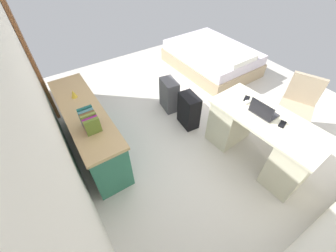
{
  "coord_description": "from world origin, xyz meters",
  "views": [
    {
      "loc": [
        -2.09,
        1.95,
        2.55
      ],
      "look_at": [
        -0.45,
        0.88,
        0.6
      ],
      "focal_mm": 23.11,
      "sensor_mm": 36.0,
      "label": 1
    }
  ],
  "objects_px": {
    "laptop": "(263,111)",
    "computer_mouse": "(247,102)",
    "suitcase_black": "(189,111)",
    "suitcase_spare_grey": "(169,95)",
    "credenza": "(90,130)",
    "cell_phone_by_mouse": "(247,99)",
    "cell_phone_near_laptop": "(282,124)",
    "office_chair": "(294,110)",
    "bed": "(212,58)",
    "figurine_small": "(73,94)",
    "desk": "(260,138)"
  },
  "relations": [
    {
      "from": "suitcase_spare_grey",
      "to": "computer_mouse",
      "type": "height_order",
      "value": "computer_mouse"
    },
    {
      "from": "office_chair",
      "to": "credenza",
      "type": "height_order",
      "value": "office_chair"
    },
    {
      "from": "bed",
      "to": "cell_phone_near_laptop",
      "type": "height_order",
      "value": "cell_phone_near_laptop"
    },
    {
      "from": "desk",
      "to": "laptop",
      "type": "distance_m",
      "value": 0.42
    },
    {
      "from": "credenza",
      "to": "computer_mouse",
      "type": "height_order",
      "value": "computer_mouse"
    },
    {
      "from": "cell_phone_near_laptop",
      "to": "figurine_small",
      "type": "bearing_deg",
      "value": 27.48
    },
    {
      "from": "cell_phone_by_mouse",
      "to": "bed",
      "type": "bearing_deg",
      "value": -59.67
    },
    {
      "from": "credenza",
      "to": "computer_mouse",
      "type": "distance_m",
      "value": 2.18
    },
    {
      "from": "suitcase_spare_grey",
      "to": "suitcase_black",
      "type": "bearing_deg",
      "value": -169.18
    },
    {
      "from": "suitcase_black",
      "to": "laptop",
      "type": "relative_size",
      "value": 1.75
    },
    {
      "from": "credenza",
      "to": "bed",
      "type": "xyz_separation_m",
      "value": [
        0.84,
        -3.02,
        -0.13
      ]
    },
    {
      "from": "suitcase_black",
      "to": "figurine_small",
      "type": "xyz_separation_m",
      "value": [
        0.66,
        1.49,
        0.52
      ]
    },
    {
      "from": "desk",
      "to": "office_chair",
      "type": "relative_size",
      "value": 1.58
    },
    {
      "from": "office_chair",
      "to": "suitcase_spare_grey",
      "type": "distance_m",
      "value": 1.98
    },
    {
      "from": "bed",
      "to": "suitcase_black",
      "type": "relative_size",
      "value": 3.4
    },
    {
      "from": "laptop",
      "to": "cell_phone_by_mouse",
      "type": "relative_size",
      "value": 2.39
    },
    {
      "from": "computer_mouse",
      "to": "desk",
      "type": "bearing_deg",
      "value": 175.37
    },
    {
      "from": "cell_phone_near_laptop",
      "to": "cell_phone_by_mouse",
      "type": "distance_m",
      "value": 0.57
    },
    {
      "from": "suitcase_black",
      "to": "computer_mouse",
      "type": "distance_m",
      "value": 0.94
    },
    {
      "from": "office_chair",
      "to": "figurine_small",
      "type": "relative_size",
      "value": 8.55
    },
    {
      "from": "credenza",
      "to": "suitcase_black",
      "type": "bearing_deg",
      "value": -103.17
    },
    {
      "from": "figurine_small",
      "to": "credenza",
      "type": "bearing_deg",
      "value": -179.72
    },
    {
      "from": "bed",
      "to": "figurine_small",
      "type": "xyz_separation_m",
      "value": [
        -0.52,
        3.02,
        0.56
      ]
    },
    {
      "from": "credenza",
      "to": "suitcase_black",
      "type": "relative_size",
      "value": 3.17
    },
    {
      "from": "suitcase_spare_grey",
      "to": "cell_phone_by_mouse",
      "type": "xyz_separation_m",
      "value": [
        -1.18,
        -0.48,
        0.47
      ]
    },
    {
      "from": "bed",
      "to": "figurine_small",
      "type": "height_order",
      "value": "figurine_small"
    },
    {
      "from": "credenza",
      "to": "suitcase_spare_grey",
      "type": "bearing_deg",
      "value": -83.1
    },
    {
      "from": "office_chair",
      "to": "suitcase_spare_grey",
      "type": "bearing_deg",
      "value": 40.1
    },
    {
      "from": "bed",
      "to": "desk",
      "type": "bearing_deg",
      "value": 152.89
    },
    {
      "from": "desk",
      "to": "laptop",
      "type": "xyz_separation_m",
      "value": [
        0.1,
        0.02,
        0.41
      ]
    },
    {
      "from": "laptop",
      "to": "cell_phone_near_laptop",
      "type": "xyz_separation_m",
      "value": [
        -0.25,
        -0.06,
        -0.04
      ]
    },
    {
      "from": "cell_phone_near_laptop",
      "to": "figurine_small",
      "type": "height_order",
      "value": "figurine_small"
    },
    {
      "from": "computer_mouse",
      "to": "office_chair",
      "type": "bearing_deg",
      "value": -112.14
    },
    {
      "from": "desk",
      "to": "office_chair",
      "type": "bearing_deg",
      "value": -84.56
    },
    {
      "from": "cell_phone_near_laptop",
      "to": "suitcase_black",
      "type": "bearing_deg",
      "value": 1.2
    },
    {
      "from": "credenza",
      "to": "bed",
      "type": "height_order",
      "value": "credenza"
    },
    {
      "from": "computer_mouse",
      "to": "figurine_small",
      "type": "distance_m",
      "value": 2.32
    },
    {
      "from": "desk",
      "to": "bed",
      "type": "bearing_deg",
      "value": -27.11
    },
    {
      "from": "cell_phone_near_laptop",
      "to": "bed",
      "type": "bearing_deg",
      "value": -42.62
    },
    {
      "from": "suitcase_black",
      "to": "cell_phone_near_laptop",
      "type": "distance_m",
      "value": 1.38
    },
    {
      "from": "credenza",
      "to": "laptop",
      "type": "height_order",
      "value": "laptop"
    },
    {
      "from": "bed",
      "to": "cell_phone_near_laptop",
      "type": "xyz_separation_m",
      "value": [
        -2.41,
        1.11,
        0.51
      ]
    },
    {
      "from": "laptop",
      "to": "cell_phone_near_laptop",
      "type": "bearing_deg",
      "value": -166.13
    },
    {
      "from": "suitcase_black",
      "to": "suitcase_spare_grey",
      "type": "xyz_separation_m",
      "value": [
        0.52,
        0.03,
        -0.0
      ]
    },
    {
      "from": "credenza",
      "to": "suitcase_spare_grey",
      "type": "xyz_separation_m",
      "value": [
        0.18,
        -1.45,
        -0.09
      ]
    },
    {
      "from": "computer_mouse",
      "to": "cell_phone_near_laptop",
      "type": "distance_m",
      "value": 0.52
    },
    {
      "from": "laptop",
      "to": "figurine_small",
      "type": "bearing_deg",
      "value": 48.54
    },
    {
      "from": "cell_phone_near_laptop",
      "to": "cell_phone_by_mouse",
      "type": "relative_size",
      "value": 1.0
    },
    {
      "from": "office_chair",
      "to": "cell_phone_by_mouse",
      "type": "xyz_separation_m",
      "value": [
        0.33,
        0.79,
        0.34
      ]
    },
    {
      "from": "laptop",
      "to": "computer_mouse",
      "type": "relative_size",
      "value": 3.26
    }
  ]
}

